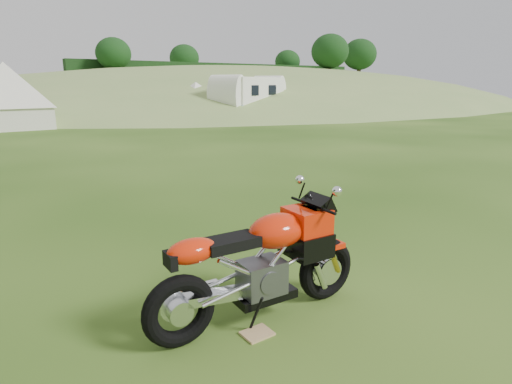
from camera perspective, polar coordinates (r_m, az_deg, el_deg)
ground at (r=5.30m, az=0.67°, el=-9.14°), size 120.00×120.00×0.00m
hillside at (r=51.54m, az=-3.34°, el=11.96°), size 80.00×64.00×8.00m
hedgerow at (r=51.54m, az=-3.34°, el=11.96°), size 36.00×1.20×8.60m
sport_motorcycle at (r=3.83m, az=0.51°, el=-8.55°), size 2.09×0.63×1.24m
plywood_board at (r=3.89m, az=0.15°, el=-18.34°), size 0.26×0.20×0.02m
tent_left at (r=23.65m, az=-30.22°, el=10.82°), size 3.41×3.41×2.89m
tent_right at (r=27.44m, az=-7.99°, el=12.24°), size 3.18×3.18×2.35m
caravan at (r=26.33m, az=-0.94°, el=12.46°), size 5.85×4.15×2.50m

